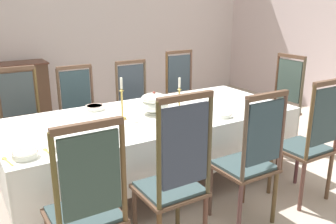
{
  "coord_description": "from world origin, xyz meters",
  "views": [
    {
      "loc": [
        -1.59,
        -2.92,
        1.75
      ],
      "look_at": [
        0.12,
        -0.14,
        0.76
      ],
      "focal_mm": 38.29,
      "sensor_mm": 36.0,
      "label": 1
    }
  ],
  "objects_px": {
    "chair_south_a": "(87,206)",
    "candlestick_east": "(179,97)",
    "bowl_near_right": "(64,146)",
    "dining_table": "(152,121)",
    "bowl_near_left": "(25,154)",
    "bowl_far_right": "(224,115)",
    "chair_head_east": "(280,103)",
    "candlestick_west": "(122,103)",
    "spoon_secondary": "(46,150)",
    "chair_south_b": "(175,177)",
    "chair_south_c": "(250,158)",
    "chair_north_d": "(184,94)",
    "chair_north_c": "(136,103)",
    "bowl_far_left": "(95,107)",
    "chair_north_a": "(23,120)",
    "soup_tureen": "(154,103)",
    "spoon_primary": "(5,159)",
    "chair_north_b": "(81,112)",
    "chair_south_d": "(310,140)"
  },
  "relations": [
    {
      "from": "chair_south_c",
      "to": "chair_south_a",
      "type": "bearing_deg",
      "value": -179.96
    },
    {
      "from": "chair_south_a",
      "to": "bowl_near_right",
      "type": "height_order",
      "value": "chair_south_a"
    },
    {
      "from": "chair_south_b",
      "to": "chair_south_d",
      "type": "height_order",
      "value": "chair_south_b"
    },
    {
      "from": "spoon_secondary",
      "to": "candlestick_west",
      "type": "bearing_deg",
      "value": 21.4
    },
    {
      "from": "bowl_near_right",
      "to": "chair_south_c",
      "type": "bearing_deg",
      "value": -24.32
    },
    {
      "from": "bowl_near_left",
      "to": "bowl_far_right",
      "type": "xyz_separation_m",
      "value": [
        1.76,
        -0.0,
        -0.0
      ]
    },
    {
      "from": "chair_south_a",
      "to": "bowl_near_left",
      "type": "distance_m",
      "value": 0.64
    },
    {
      "from": "candlestick_west",
      "to": "chair_north_c",
      "type": "bearing_deg",
      "value": 57.47
    },
    {
      "from": "chair_south_b",
      "to": "chair_north_c",
      "type": "bearing_deg",
      "value": 70.46
    },
    {
      "from": "chair_south_c",
      "to": "bowl_far_right",
      "type": "relative_size",
      "value": 7.23
    },
    {
      "from": "dining_table",
      "to": "chair_south_a",
      "type": "bearing_deg",
      "value": -135.33
    },
    {
      "from": "bowl_near_left",
      "to": "chair_head_east",
      "type": "bearing_deg",
      "value": 8.03
    },
    {
      "from": "chair_south_c",
      "to": "chair_north_d",
      "type": "height_order",
      "value": "chair_north_d"
    },
    {
      "from": "dining_table",
      "to": "spoon_primary",
      "type": "relative_size",
      "value": 15.7
    },
    {
      "from": "chair_south_a",
      "to": "candlestick_east",
      "type": "bearing_deg",
      "value": 37.12
    },
    {
      "from": "chair_north_b",
      "to": "soup_tureen",
      "type": "bearing_deg",
      "value": 112.25
    },
    {
      "from": "candlestick_west",
      "to": "bowl_far_left",
      "type": "distance_m",
      "value": 0.46
    },
    {
      "from": "candlestick_west",
      "to": "bowl_near_right",
      "type": "relative_size",
      "value": 2.19
    },
    {
      "from": "chair_north_a",
      "to": "chair_south_b",
      "type": "xyz_separation_m",
      "value": [
        0.63,
        -2.0,
        0.03
      ]
    },
    {
      "from": "chair_south_b",
      "to": "spoon_primary",
      "type": "height_order",
      "value": "chair_south_b"
    },
    {
      "from": "chair_north_b",
      "to": "bowl_far_right",
      "type": "xyz_separation_m",
      "value": [
        0.91,
        -1.42,
        0.19
      ]
    },
    {
      "from": "chair_south_a",
      "to": "chair_head_east",
      "type": "bearing_deg",
      "value": 19.65
    },
    {
      "from": "chair_north_c",
      "to": "bowl_far_left",
      "type": "bearing_deg",
      "value": 37.47
    },
    {
      "from": "candlestick_east",
      "to": "bowl_far_left",
      "type": "height_order",
      "value": "candlestick_east"
    },
    {
      "from": "chair_north_a",
      "to": "bowl_near_right",
      "type": "relative_size",
      "value": 6.35
    },
    {
      "from": "dining_table",
      "to": "chair_south_b",
      "type": "xyz_separation_m",
      "value": [
        -0.38,
        -1.0,
        -0.06
      ]
    },
    {
      "from": "bowl_near_right",
      "to": "bowl_near_left",
      "type": "bearing_deg",
      "value": -177.63
    },
    {
      "from": "soup_tureen",
      "to": "spoon_primary",
      "type": "height_order",
      "value": "soup_tureen"
    },
    {
      "from": "chair_north_d",
      "to": "bowl_far_left",
      "type": "relative_size",
      "value": 6.26
    },
    {
      "from": "dining_table",
      "to": "chair_south_b",
      "type": "distance_m",
      "value": 1.08
    },
    {
      "from": "dining_table",
      "to": "chair_south_d",
      "type": "distance_m",
      "value": 1.45
    },
    {
      "from": "bowl_near_right",
      "to": "dining_table",
      "type": "bearing_deg",
      "value": 23.27
    },
    {
      "from": "bowl_far_right",
      "to": "bowl_near_left",
      "type": "bearing_deg",
      "value": 179.91
    },
    {
      "from": "chair_south_a",
      "to": "chair_north_a",
      "type": "xyz_separation_m",
      "value": [
        -0.0,
        2.0,
        -0.01
      ]
    },
    {
      "from": "chair_north_b",
      "to": "spoon_primary",
      "type": "distance_m",
      "value": 1.71
    },
    {
      "from": "chair_head_east",
      "to": "bowl_near_right",
      "type": "bearing_deg",
      "value": 98.57
    },
    {
      "from": "chair_south_b",
      "to": "spoon_secondary",
      "type": "distance_m",
      "value": 0.94
    },
    {
      "from": "chair_south_c",
      "to": "spoon_secondary",
      "type": "relative_size",
      "value": 6.39
    },
    {
      "from": "chair_south_c",
      "to": "bowl_near_left",
      "type": "bearing_deg",
      "value": 159.85
    },
    {
      "from": "chair_south_b",
      "to": "soup_tureen",
      "type": "distance_m",
      "value": 1.11
    },
    {
      "from": "chair_south_c",
      "to": "bowl_near_left",
      "type": "xyz_separation_m",
      "value": [
        -1.56,
        0.57,
        0.18
      ]
    },
    {
      "from": "chair_south_c",
      "to": "spoon_primary",
      "type": "relative_size",
      "value": 6.46
    },
    {
      "from": "chair_south_c",
      "to": "bowl_far_left",
      "type": "bearing_deg",
      "value": 117.57
    },
    {
      "from": "chair_south_a",
      "to": "bowl_near_left",
      "type": "xyz_separation_m",
      "value": [
        -0.22,
        0.57,
        0.17
      ]
    },
    {
      "from": "chair_south_b",
      "to": "candlestick_west",
      "type": "height_order",
      "value": "chair_south_b"
    },
    {
      "from": "chair_north_a",
      "to": "bowl_near_left",
      "type": "distance_m",
      "value": 1.45
    },
    {
      "from": "chair_south_d",
      "to": "bowl_far_left",
      "type": "xyz_separation_m",
      "value": [
        -1.46,
        1.43,
        0.17
      ]
    },
    {
      "from": "chair_south_b",
      "to": "chair_south_c",
      "type": "bearing_deg",
      "value": 0.41
    },
    {
      "from": "chair_south_c",
      "to": "chair_south_d",
      "type": "xyz_separation_m",
      "value": [
        0.72,
        -0.0,
        0.01
      ]
    },
    {
      "from": "chair_head_east",
      "to": "candlestick_west",
      "type": "height_order",
      "value": "chair_head_east"
    }
  ]
}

